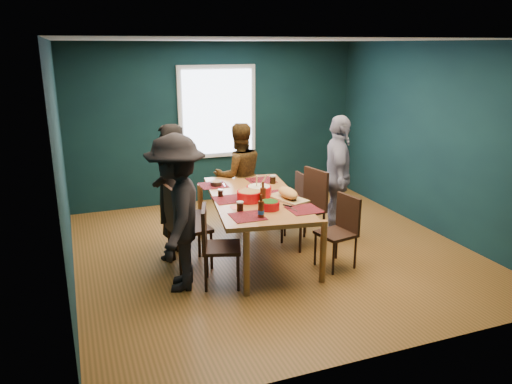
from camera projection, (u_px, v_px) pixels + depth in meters
room at (266, 146)px, 6.51m from camera, size 5.01×5.01×2.71m
dining_table at (255, 202)px, 6.31m from camera, size 1.37×2.26×0.80m
chair_left_far at (184, 210)px, 6.65m from camera, size 0.52×0.52×0.91m
chair_left_mid at (181, 222)px, 6.00m from camera, size 0.52×0.52×1.03m
chair_left_near at (214, 240)px, 5.58m from camera, size 0.53×0.53×0.93m
chair_right_far at (296, 198)px, 7.27m from camera, size 0.39×0.39×0.85m
chair_right_mid at (309, 202)px, 6.76m from camera, size 0.56×0.56×1.04m
chair_right_near at (342, 226)px, 6.09m from camera, size 0.47×0.47×0.89m
person_far_left at (169, 192)px, 6.29m from camera, size 0.62×0.74×1.72m
person_back at (239, 176)px, 7.38m from camera, size 0.78×0.61×1.56m
person_right at (338, 177)px, 6.98m from camera, size 0.79×1.10×1.73m
person_near_left at (177, 213)px, 5.44m from camera, size 0.97×1.28×1.75m
bowl_salad at (250, 196)px, 6.10m from camera, size 0.31×0.31×0.13m
bowl_dumpling at (259, 191)px, 6.30m from camera, size 0.32×0.32×0.30m
bowl_herbs at (270, 205)px, 5.79m from camera, size 0.23×0.23×0.10m
cutting_board at (288, 194)px, 6.17m from camera, size 0.41×0.67×0.14m
small_bowl at (216, 183)px, 6.76m from camera, size 0.15×0.15×0.06m
beer_bottle_a at (261, 209)px, 5.50m from camera, size 0.07×0.07×0.27m
beer_bottle_b at (263, 195)px, 5.98m from camera, size 0.07×0.07×0.27m
cola_glass_a at (240, 206)px, 5.73m from camera, size 0.08×0.08×0.11m
cola_glass_b at (294, 198)px, 6.06m from camera, size 0.06×0.06×0.09m
cola_glass_c at (273, 179)px, 6.86m from camera, size 0.08×0.08×0.12m
cola_glass_d at (221, 193)px, 6.27m from camera, size 0.07×0.07×0.10m
napkin_a at (282, 193)px, 6.44m from camera, size 0.19×0.19×0.00m
napkin_b at (237, 207)px, 5.88m from camera, size 0.15×0.15×0.00m
napkin_c at (304, 210)px, 5.78m from camera, size 0.14×0.14×0.00m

